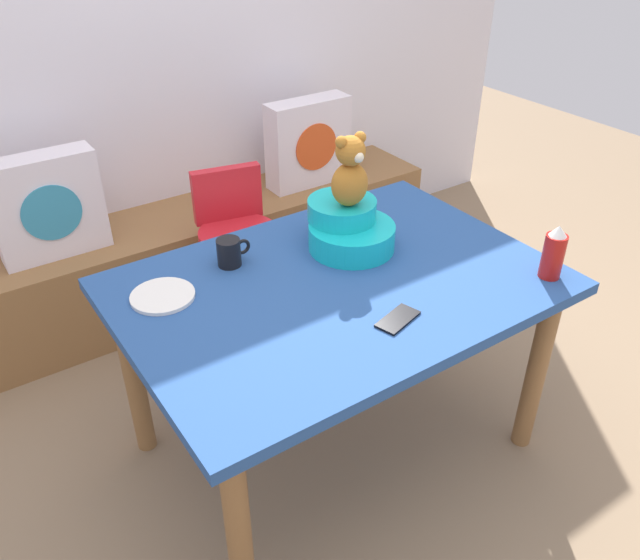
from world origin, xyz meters
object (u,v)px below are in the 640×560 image
object	(u,v)px
infant_seat_teal	(348,228)
highchair	(238,237)
dinner_plate_near	(163,296)
cell_phone	(398,319)
pillow_floral_right	(308,143)
coffee_mug	(230,252)
ketchup_bottle	(554,253)
teddy_bear	(350,172)
dining_table	(337,305)
pillow_floral_left	(47,206)

from	to	relation	value
infant_seat_teal	highchair	bearing A→B (deg)	100.59
dinner_plate_near	cell_phone	world-z (taller)	dinner_plate_near
pillow_floral_right	coffee_mug	size ratio (longest dim) A/B	3.67
highchair	infant_seat_teal	distance (m)	0.71
pillow_floral_right	ketchup_bottle	xyz separation A→B (m)	(-0.10, -1.58, 0.15)
cell_phone	infant_seat_teal	bearing A→B (deg)	-33.98
highchair	cell_phone	xyz separation A→B (m)	(-0.02, -1.07, 0.22)
ketchup_bottle	highchair	bearing A→B (deg)	114.99
infant_seat_teal	teddy_bear	size ratio (longest dim) A/B	1.32
dining_table	teddy_bear	distance (m)	0.44
pillow_floral_left	pillow_floral_right	size ratio (longest dim) A/B	1.00
coffee_mug	cell_phone	size ratio (longest dim) A/B	0.83
infant_seat_teal	ketchup_bottle	world-z (taller)	ketchup_bottle
coffee_mug	teddy_bear	bearing A→B (deg)	-16.70
highchair	dinner_plate_near	size ratio (longest dim) A/B	3.95
highchair	coffee_mug	xyz separation A→B (m)	(-0.28, -0.51, 0.27)
highchair	dining_table	bearing A→B (deg)	-93.27
pillow_floral_right	infant_seat_teal	distance (m)	1.18
dining_table	highchair	world-z (taller)	highchair
pillow_floral_right	highchair	xyz separation A→B (m)	(-0.64, -0.42, -0.16)
coffee_mug	cell_phone	bearing A→B (deg)	-65.08
dining_table	ketchup_bottle	size ratio (longest dim) A/B	7.46
ketchup_bottle	cell_phone	world-z (taller)	ketchup_bottle
pillow_floral_right	dining_table	bearing A→B (deg)	-119.48
infant_seat_teal	pillow_floral_left	bearing A→B (deg)	126.42
dining_table	teddy_bear	world-z (taller)	teddy_bear
teddy_bear	coffee_mug	distance (m)	0.48
pillow_floral_left	dining_table	xyz separation A→B (m)	(0.61, -1.21, -0.04)
ketchup_bottle	coffee_mug	world-z (taller)	ketchup_bottle
pillow_floral_right	dinner_plate_near	world-z (taller)	pillow_floral_right
dinner_plate_near	pillow_floral_right	bearing A→B (deg)	39.66
highchair	pillow_floral_left	bearing A→B (deg)	147.59
pillow_floral_left	highchair	world-z (taller)	pillow_floral_left
coffee_mug	cell_phone	distance (m)	0.62
dining_table	infant_seat_teal	bearing A→B (deg)	45.28
dining_table	coffee_mug	bearing A→B (deg)	129.77
dinner_plate_near	cell_phone	bearing A→B (deg)	-43.63
teddy_bear	coffee_mug	world-z (taller)	teddy_bear
highchair	ketchup_bottle	world-z (taller)	ketchup_bottle
highchair	ketchup_bottle	xyz separation A→B (m)	(0.54, -1.16, 0.31)
pillow_floral_right	pillow_floral_left	bearing A→B (deg)	180.00
highchair	pillow_floral_right	bearing A→B (deg)	33.00
infant_seat_teal	coffee_mug	world-z (taller)	infant_seat_teal
cell_phone	highchair	bearing A→B (deg)	-17.40
highchair	dinner_plate_near	bearing A→B (deg)	-133.91
pillow_floral_right	dining_table	xyz separation A→B (m)	(-0.69, -1.21, -0.04)
highchair	infant_seat_teal	bearing A→B (deg)	-79.41
infant_seat_teal	cell_phone	bearing A→B (deg)	-107.80
pillow_floral_right	infant_seat_teal	world-z (taller)	same
pillow_floral_left	highchair	xyz separation A→B (m)	(0.66, -0.42, -0.16)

